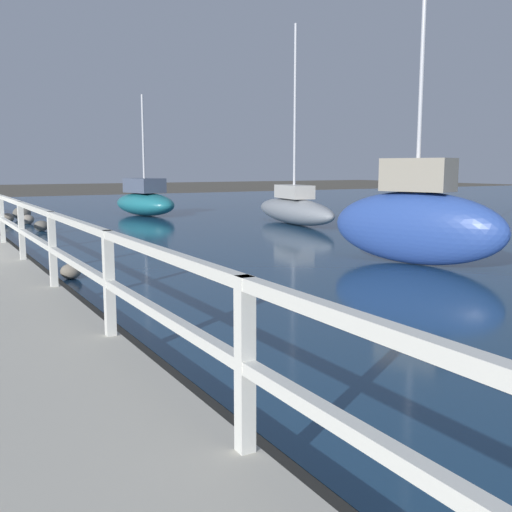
{
  "coord_description": "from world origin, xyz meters",
  "views": [
    {
      "loc": [
        0.06,
        -13.37,
        2.03
      ],
      "look_at": [
        5.7,
        -3.37,
        0.32
      ],
      "focal_mm": 42.0,
      "sensor_mm": 36.0,
      "label": 1
    }
  ],
  "objects": [
    {
      "name": "boulder_water_edge",
      "position": [
        2.82,
        9.9,
        0.18
      ],
      "size": [
        0.49,
        0.44,
        0.37
      ],
      "color": "slate",
      "rests_on": "ground"
    },
    {
      "name": "boulder_upstream",
      "position": [
        3.5,
        11.07,
        0.25
      ],
      "size": [
        0.67,
        0.61,
        0.5
      ],
      "color": "#666056",
      "rests_on": "ground"
    },
    {
      "name": "boulder_far_strip",
      "position": [
        2.4,
        -2.34,
        0.14
      ],
      "size": [
        0.38,
        0.34,
        0.28
      ],
      "color": "slate",
      "rests_on": "ground"
    },
    {
      "name": "boulder_mid_strip",
      "position": [
        3.41,
        9.15,
        0.17
      ],
      "size": [
        0.45,
        0.41,
        0.34
      ],
      "color": "gray",
      "rests_on": "ground"
    },
    {
      "name": "sailboat_blue",
      "position": [
        9.07,
        -4.19,
        0.91
      ],
      "size": [
        2.18,
        3.97,
        7.27
      ],
      "rotation": [
        0.0,
        0.0,
        0.33
      ],
      "color": "#2D4C9E",
      "rests_on": "water_surface"
    },
    {
      "name": "sailboat_teal",
      "position": [
        8.31,
        10.7,
        0.62
      ],
      "size": [
        2.35,
        3.93,
        4.93
      ],
      "rotation": [
        0.0,
        0.0,
        0.23
      ],
      "color": "#1E707A",
      "rests_on": "water_surface"
    },
    {
      "name": "railing",
      "position": [
        1.71,
        0.0,
        1.04
      ],
      "size": [
        0.1,
        32.5,
        1.1
      ],
      "color": "silver",
      "rests_on": "dock_walkway"
    },
    {
      "name": "sailboat_gray",
      "position": [
        11.7,
        4.5,
        0.56
      ],
      "size": [
        1.9,
        5.77,
        6.85
      ],
      "rotation": [
        0.0,
        0.0,
        -0.14
      ],
      "color": "gray",
      "rests_on": "water_surface"
    },
    {
      "name": "boulder_downstream",
      "position": [
        3.41,
        6.45,
        0.17
      ],
      "size": [
        0.45,
        0.41,
        0.34
      ],
      "color": "#666056",
      "rests_on": "ground"
    }
  ]
}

